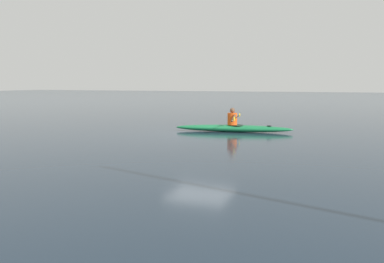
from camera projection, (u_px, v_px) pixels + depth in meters
ground_plane at (200, 134)px, 16.56m from camera, size 160.00×160.00×0.00m
kayak at (233, 128)px, 17.35m from camera, size 4.94×1.36×0.29m
kayaker at (233, 118)px, 17.30m from camera, size 0.62×2.44×0.71m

